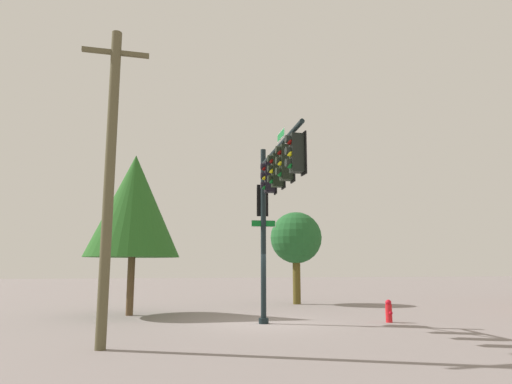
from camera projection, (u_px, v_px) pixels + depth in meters
The scene contains 6 objects.
ground_plane at pixel (264, 324), 16.33m from camera, with size 120.00×120.00×0.00m, color gray.
signal_pole_assembly at pixel (273, 187), 15.30m from camera, with size 6.00×0.94×6.52m.
utility_pole at pixel (109, 177), 11.96m from camera, with size 0.28×1.80×8.56m.
fire_hydrant at pixel (389, 311), 16.73m from camera, with size 0.33×0.24×0.83m.
tree_near at pixel (296, 238), 25.07m from camera, with size 2.85×2.85×5.05m.
tree_mid at pixel (134, 206), 19.73m from camera, with size 4.06×4.06×6.96m.
Camera 1 is at (16.55, -3.36, 2.10)m, focal length 31.53 mm.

